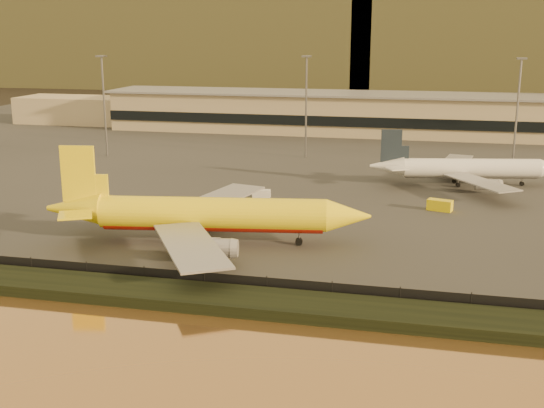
% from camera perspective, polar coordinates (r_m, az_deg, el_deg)
% --- Properties ---
extents(ground, '(900.00, 900.00, 0.00)m').
position_cam_1_polar(ground, '(96.37, 0.20, -4.78)').
color(ground, black).
rests_on(ground, ground).
extents(embankment, '(320.00, 7.00, 1.40)m').
position_cam_1_polar(embankment, '(80.70, -2.50, -8.14)').
color(embankment, black).
rests_on(embankment, ground).
extents(tarmac, '(320.00, 220.00, 0.20)m').
position_cam_1_polar(tarmac, '(187.58, 6.65, 4.55)').
color(tarmac, '#2D2D2D').
rests_on(tarmac, ground).
extents(perimeter_fence, '(300.00, 0.05, 2.20)m').
position_cam_1_polar(perimeter_fence, '(84.06, -1.77, -6.75)').
color(perimeter_fence, black).
rests_on(perimeter_fence, tarmac).
extents(terminal_building, '(202.00, 25.00, 12.60)m').
position_cam_1_polar(terminal_building, '(218.64, 3.80, 7.62)').
color(terminal_building, tan).
rests_on(terminal_building, tarmac).
extents(apron_light_masts, '(152.20, 12.20, 25.40)m').
position_cam_1_polar(apron_light_masts, '(164.68, 11.26, 8.51)').
color(apron_light_masts, slate).
rests_on(apron_light_masts, tarmac).
extents(distant_hills, '(470.00, 160.00, 70.00)m').
position_cam_1_polar(distant_hills, '(430.79, 7.77, 14.14)').
color(distant_hills, brown).
rests_on(distant_hills, ground).
extents(dhl_cargo_jet, '(49.26, 47.74, 14.73)m').
position_cam_1_polar(dhl_cargo_jet, '(102.87, -5.46, -0.93)').
color(dhl_cargo_jet, yellow).
rests_on(dhl_cargo_jet, tarmac).
extents(white_narrowbody_jet, '(40.42, 38.88, 11.66)m').
position_cam_1_polar(white_narrowbody_jet, '(147.24, 16.04, 2.84)').
color(white_narrowbody_jet, white).
rests_on(white_narrowbody_jet, tarmac).
extents(gse_vehicle_yellow, '(4.71, 3.06, 1.96)m').
position_cam_1_polar(gse_vehicle_yellow, '(125.64, 13.86, -0.10)').
color(gse_vehicle_yellow, yellow).
rests_on(gse_vehicle_yellow, tarmac).
extents(gse_vehicle_white, '(3.61, 2.00, 1.55)m').
position_cam_1_polar(gse_vehicle_white, '(131.50, -0.89, 0.87)').
color(gse_vehicle_white, white).
rests_on(gse_vehicle_white, tarmac).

